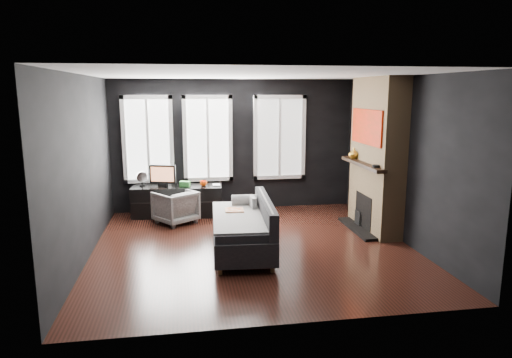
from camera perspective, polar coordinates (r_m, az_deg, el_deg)
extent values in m
plane|color=black|center=(7.39, -0.40, -8.48)|extent=(5.00, 5.00, 0.00)
plane|color=white|center=(6.98, -0.43, 12.93)|extent=(5.00, 5.00, 0.00)
cube|color=black|center=(9.52, -2.72, 4.24)|extent=(5.00, 0.02, 2.70)
cube|color=black|center=(7.13, -20.70, 1.28)|extent=(0.02, 5.00, 2.70)
cube|color=black|center=(7.84, 17.97, 2.28)|extent=(0.02, 5.00, 2.70)
cube|color=gray|center=(7.50, -0.42, -3.37)|extent=(0.08, 0.31, 0.31)
imported|color=silver|center=(8.73, -10.04, -3.25)|extent=(0.91, 0.90, 0.69)
imported|color=#EE4306|center=(9.09, -6.58, -0.45)|extent=(0.14, 0.11, 0.14)
imported|color=#A9A386|center=(9.13, -5.44, -0.16)|extent=(0.15, 0.02, 0.20)
cube|color=#2E742E|center=(9.09, -8.88, -0.61)|extent=(0.22, 0.18, 0.11)
imported|color=yellow|center=(8.61, 12.12, 3.14)|extent=(0.22, 0.22, 0.19)
cylinder|color=black|center=(7.70, 14.78, 1.56)|extent=(0.13, 0.13, 0.04)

